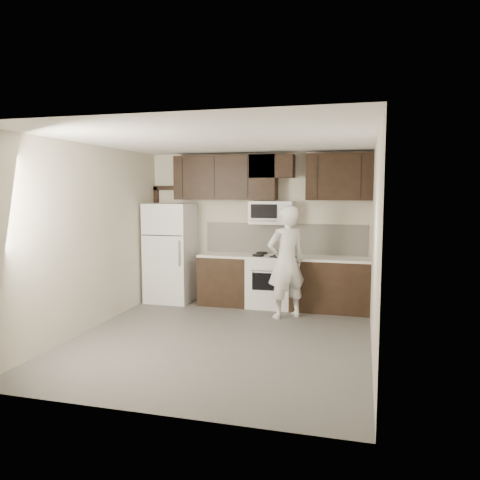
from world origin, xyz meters
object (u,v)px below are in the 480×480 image
at_px(stove, 270,281).
at_px(person, 286,262).
at_px(microwave, 272,213).
at_px(refrigerator, 170,253).

xyz_separation_m(stove, person, (0.39, -0.63, 0.44)).
height_order(microwave, refrigerator, microwave).
distance_m(stove, microwave, 1.20).
bearing_deg(refrigerator, microwave, 5.15).
xyz_separation_m(stove, microwave, (-0.00, 0.12, 1.19)).
bearing_deg(person, microwave, -100.68).
relative_size(refrigerator, person, 1.00).
distance_m(stove, person, 0.86).
bearing_deg(refrigerator, person, -14.66).
distance_m(microwave, person, 1.13).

